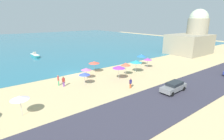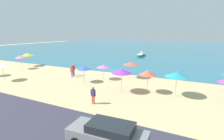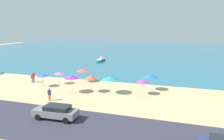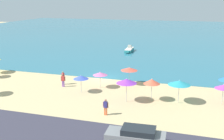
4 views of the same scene
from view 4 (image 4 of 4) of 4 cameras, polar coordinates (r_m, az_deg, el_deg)
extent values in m
plane|color=tan|center=(39.64, -1.44, -1.77)|extent=(160.00, 160.00, 0.00)
cube|color=teal|center=(92.56, 9.48, 7.34)|extent=(150.00, 110.00, 0.05)
cube|color=#353341|center=(24.38, -15.30, -12.93)|extent=(80.00, 8.00, 0.06)
cylinder|color=#B2B2B7|center=(31.14, 13.38, -4.68)|extent=(0.05, 0.05, 2.10)
cone|color=teal|center=(30.77, 13.51, -2.51)|extent=(2.42, 2.42, 0.47)
sphere|color=silver|center=(30.70, 13.54, -2.04)|extent=(0.08, 0.08, 0.08)
cylinder|color=#B2B2B7|center=(33.89, -6.27, -3.13)|extent=(0.05, 0.05, 1.74)
cone|color=#4157CC|center=(33.60, -6.32, -1.48)|extent=(1.82, 1.82, 0.40)
sphere|color=silver|center=(33.54, -6.33, -1.10)|extent=(0.08, 0.08, 0.08)
cylinder|color=#B2B2B7|center=(36.76, 3.49, -1.49)|extent=(0.05, 0.05, 1.96)
cone|color=#EE5440|center=(36.48, 3.51, 0.20)|extent=(2.17, 2.17, 0.38)
sphere|color=silver|center=(36.42, 3.52, 0.53)|extent=(0.08, 0.08, 0.08)
cylinder|color=#B2B2B7|center=(32.21, 21.53, -4.95)|extent=(0.05, 0.05, 1.81)
cone|color=purple|center=(31.89, 21.70, -3.14)|extent=(1.82, 1.82, 0.42)
sphere|color=silver|center=(31.82, 21.74, -2.73)|extent=(0.08, 0.08, 0.08)
cylinder|color=#B2B2B7|center=(35.42, -2.40, -2.30)|extent=(0.05, 0.05, 1.71)
cone|color=#D266A1|center=(35.15, -2.41, -0.76)|extent=(1.85, 1.85, 0.36)
sphere|color=silver|center=(35.09, -2.42, -0.44)|extent=(0.08, 0.08, 0.08)
cylinder|color=#B2B2B7|center=(30.67, 2.95, -4.53)|extent=(0.05, 0.05, 2.16)
cone|color=purple|center=(30.28, 2.98, -2.26)|extent=(2.22, 2.22, 0.48)
sphere|color=silver|center=(30.21, 2.99, -1.77)|extent=(0.08, 0.08, 0.08)
cylinder|color=#B2B2B7|center=(31.22, 8.00, -4.46)|extent=(0.05, 0.05, 2.01)
cone|color=#E2593D|center=(30.85, 8.08, -2.32)|extent=(1.82, 1.82, 0.53)
sphere|color=silver|center=(30.77, 8.10, -1.79)|extent=(0.08, 0.08, 0.08)
cylinder|color=#D95C30|center=(27.44, -1.13, -8.40)|extent=(0.14, 0.14, 0.77)
cylinder|color=#D95C30|center=(27.50, -1.48, -8.35)|extent=(0.14, 0.14, 0.77)
cube|color=navy|center=(27.21, -1.31, -7.03)|extent=(0.38, 0.25, 0.61)
sphere|color=#A36857|center=(27.06, -1.32, -6.17)|extent=(0.22, 0.22, 0.22)
cylinder|color=#A36857|center=(27.14, -0.84, -7.19)|extent=(0.09, 0.09, 0.55)
cylinder|color=#A36857|center=(27.32, -1.78, -7.06)|extent=(0.09, 0.09, 0.55)
cylinder|color=#309B60|center=(37.39, -9.96, -2.31)|extent=(0.14, 0.14, 0.84)
cylinder|color=#309B60|center=(37.52, -9.79, -2.24)|extent=(0.14, 0.14, 0.84)
cube|color=red|center=(37.25, -9.92, -1.17)|extent=(0.29, 0.40, 0.67)
sphere|color=#9C724C|center=(37.13, -9.96, -0.48)|extent=(0.22, 0.22, 0.22)
cylinder|color=#9C724C|center=(37.08, -10.16, -1.33)|extent=(0.09, 0.09, 0.60)
cylinder|color=#9C724C|center=(37.44, -9.69, -1.16)|extent=(0.09, 0.09, 0.60)
cylinder|color=purple|center=(36.46, -10.01, -2.77)|extent=(0.14, 0.14, 0.81)
cylinder|color=purple|center=(36.42, -9.73, -2.78)|extent=(0.14, 0.14, 0.81)
cube|color=#CB3837|center=(36.23, -9.92, -1.68)|extent=(0.40, 0.30, 0.64)
sphere|color=brown|center=(36.11, -9.95, -0.99)|extent=(0.22, 0.22, 0.22)
cylinder|color=brown|center=(36.30, -10.28, -1.74)|extent=(0.09, 0.09, 0.58)
cylinder|color=brown|center=(36.19, -9.55, -1.76)|extent=(0.09, 0.09, 0.58)
cube|color=gray|center=(22.09, 4.79, -13.43)|extent=(4.63, 1.96, 0.68)
cube|color=#1E2328|center=(21.80, 5.43, -12.16)|extent=(2.62, 1.65, 0.45)
cylinder|color=black|center=(23.21, 1.25, -12.87)|extent=(0.65, 0.25, 0.64)
cylinder|color=black|center=(22.81, 9.06, -13.58)|extent=(0.65, 0.25, 0.64)
cube|color=teal|center=(59.88, 3.53, 4.06)|extent=(1.49, 4.46, 0.57)
cube|color=teal|center=(57.54, 3.10, 3.70)|extent=(0.72, 0.48, 0.34)
cube|color=silver|center=(59.82, 3.53, 4.36)|extent=(1.57, 4.47, 0.08)
cube|color=#B2AD9E|center=(60.19, 3.62, 4.73)|extent=(0.78, 0.64, 0.72)
camera|label=1|loc=(26.15, -61.17, 5.84)|focal=28.00mm
camera|label=2|loc=(12.22, 16.78, -8.23)|focal=28.00mm
camera|label=3|loc=(8.32, 97.76, -14.15)|focal=35.00mm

